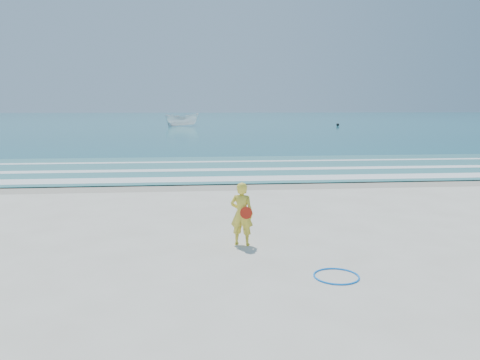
{
  "coord_description": "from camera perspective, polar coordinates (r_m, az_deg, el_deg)",
  "views": [
    {
      "loc": [
        -1.42,
        -9.29,
        3.13
      ],
      "look_at": [
        -0.13,
        4.0,
        1.0
      ],
      "focal_mm": 35.0,
      "sensor_mm": 36.0,
      "label": 1
    }
  ],
  "objects": [
    {
      "name": "shallow",
      "position": [
        23.54,
        -2.02,
        1.53
      ],
      "size": [
        400.0,
        10.0,
        0.01
      ],
      "primitive_type": "cube",
      "color": "#59B7AD",
      "rests_on": "ocean"
    },
    {
      "name": "foam_far",
      "position": [
        26.01,
        -2.36,
        2.26
      ],
      "size": [
        400.0,
        0.6,
        0.01
      ],
      "primitive_type": "cube",
      "color": "white",
      "rests_on": "shallow"
    },
    {
      "name": "hoop",
      "position": [
        8.99,
        11.67,
        -11.4
      ],
      "size": [
        1.12,
        1.12,
        0.03
      ],
      "primitive_type": "torus",
      "rotation": [
        0.0,
        0.0,
        -0.43
      ],
      "color": "#0D7EFB",
      "rests_on": "ground"
    },
    {
      "name": "buoy",
      "position": [
        72.78,
        11.83,
        6.62
      ],
      "size": [
        0.46,
        0.46,
        0.46
      ],
      "primitive_type": "sphere",
      "color": "black",
      "rests_on": "ocean"
    },
    {
      "name": "boat",
      "position": [
        71.58,
        -7.06,
        7.29
      ],
      "size": [
        5.09,
        2.13,
        1.93
      ],
      "primitive_type": "imported",
      "rotation": [
        0.0,
        0.0,
        1.62
      ],
      "color": "white",
      "rests_on": "ocean"
    },
    {
      "name": "ocean",
      "position": [
        114.34,
        -4.85,
        7.47
      ],
      "size": [
        400.0,
        190.0,
        0.04
      ],
      "primitive_type": "cube",
      "color": "#19727F",
      "rests_on": "ground"
    },
    {
      "name": "foam_mid",
      "position": [
        22.74,
        -1.9,
        1.28
      ],
      "size": [
        400.0,
        0.9,
        0.01
      ],
      "primitive_type": "cube",
      "color": "white",
      "rests_on": "shallow"
    },
    {
      "name": "wet_sand",
      "position": [
        18.61,
        -1.08,
        -0.62
      ],
      "size": [
        400.0,
        2.4,
        0.0
      ],
      "primitive_type": "cube",
      "color": "#B2A893",
      "rests_on": "ground"
    },
    {
      "name": "woman",
      "position": [
        10.54,
        0.22,
        -4.14
      ],
      "size": [
        0.61,
        0.5,
        1.44
      ],
      "color": "yellow",
      "rests_on": "ground"
    },
    {
      "name": "foam_near",
      "position": [
        19.88,
        -1.37,
        0.16
      ],
      "size": [
        400.0,
        1.4,
        0.01
      ],
      "primitive_type": "cube",
      "color": "white",
      "rests_on": "shallow"
    },
    {
      "name": "ground",
      "position": [
        9.9,
        3.02,
        -9.37
      ],
      "size": [
        400.0,
        400.0,
        0.0
      ],
      "primitive_type": "plane",
      "color": "silver",
      "rests_on": "ground"
    }
  ]
}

